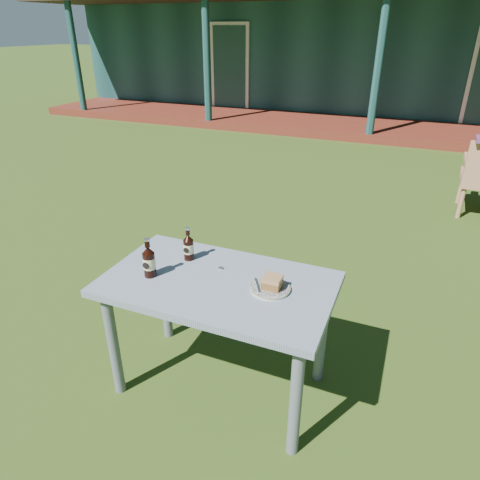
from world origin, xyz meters
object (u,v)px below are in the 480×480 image
at_px(cake_slice, 272,282).
at_px(plate, 270,288).
at_px(cola_bottle_near, 188,247).
at_px(cola_bottle_far, 149,261).
at_px(cafe_table, 218,297).

bearing_deg(cake_slice, plate, -141.65).
bearing_deg(cola_bottle_near, plate, -13.09).
height_order(cola_bottle_near, cola_bottle_far, cola_bottle_far).
height_order(plate, cola_bottle_near, cola_bottle_near).
distance_m(plate, cake_slice, 0.04).
relative_size(plate, cola_bottle_far, 0.93).
bearing_deg(cola_bottle_near, cafe_table, -30.62).
xyz_separation_m(plate, cola_bottle_near, (-0.53, 0.12, 0.07)).
distance_m(plate, cola_bottle_near, 0.55).
relative_size(cafe_table, plate, 5.88).
relative_size(cake_slice, cola_bottle_far, 0.42).
bearing_deg(cola_bottle_far, cake_slice, 10.76).
xyz_separation_m(cafe_table, cola_bottle_near, (-0.25, 0.15, 0.18)).
distance_m(cafe_table, cola_bottle_far, 0.41).
bearing_deg(cafe_table, plate, 5.15).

